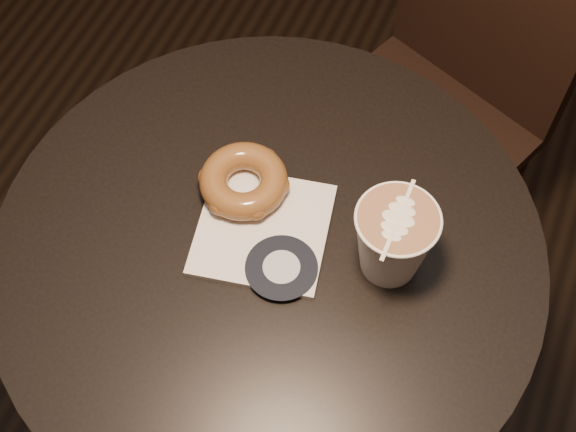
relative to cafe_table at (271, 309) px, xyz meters
The scene contains 5 objects.
cafe_table is the anchor object (origin of this frame).
chair 0.57m from the cafe_table, 78.54° to the left, with size 0.48×0.48×0.93m.
pastry_bag 0.20m from the cafe_table, 130.78° to the left, with size 0.16×0.16×0.01m, color white.
doughnut 0.24m from the cafe_table, 134.31° to the left, with size 0.11×0.11×0.04m, color #5E3218.
latte_cup 0.30m from the cafe_table, 13.19° to the left, with size 0.10×0.10×0.11m, color white, non-canonical shape.
Camera 1 is at (0.21, -0.43, 1.64)m, focal length 50.00 mm.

